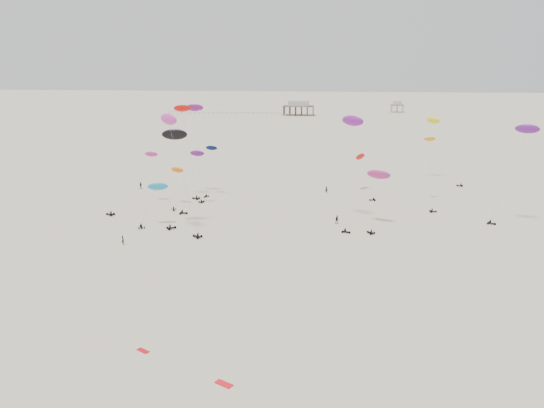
# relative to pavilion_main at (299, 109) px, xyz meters

# --- Properties ---
(ground_plane) EXTENTS (900.00, 900.00, 0.00)m
(ground_plane) POSITION_rel_pavilion_main_xyz_m (10.00, -150.00, -4.22)
(ground_plane) COLOR beige
(pavilion_main) EXTENTS (21.00, 13.00, 9.80)m
(pavilion_main) POSITION_rel_pavilion_main_xyz_m (0.00, 0.00, 0.00)
(pavilion_main) COLOR brown
(pavilion_main) RESTS_ON ground
(pavilion_small) EXTENTS (9.00, 7.00, 8.00)m
(pavilion_small) POSITION_rel_pavilion_main_xyz_m (70.00, 30.00, -0.74)
(pavilion_small) COLOR brown
(pavilion_small) RESTS_ON ground
(pier_fence) EXTENTS (80.20, 0.20, 1.50)m
(pier_fence) POSITION_rel_pavilion_main_xyz_m (-52.00, -0.00, -3.45)
(pier_fence) COLOR black
(pier_fence) RESTS_ON ground
(rig_0) EXTENTS (3.99, 9.67, 10.56)m
(rig_0) POSITION_rel_pavilion_main_xyz_m (-16.91, -239.45, 2.32)
(rig_0) COLOR black
(rig_0) RESTS_ON ground
(rig_1) EXTENTS (3.56, 6.29, 13.66)m
(rig_1) POSITION_rel_pavilion_main_xyz_m (-10.74, -227.90, 4.95)
(rig_1) COLOR black
(rig_1) RESTS_ON ground
(rig_2) EXTENTS (7.45, 6.41, 9.93)m
(rig_2) POSITION_rel_pavilion_main_xyz_m (-15.33, -256.92, 2.30)
(rig_2) COLOR black
(rig_2) RESTS_ON ground
(rig_3) EXTENTS (5.94, 17.39, 25.35)m
(rig_3) POSITION_rel_pavilion_main_xyz_m (26.54, -245.96, 15.84)
(rig_3) COLOR black
(rig_3) RESTS_ON ground
(rig_4) EXTENTS (4.11, 12.75, 16.11)m
(rig_4) POSITION_rel_pavilion_main_xyz_m (-12.37, -240.46, 4.46)
(rig_4) COLOR black
(rig_4) RESTS_ON ground
(rig_5) EXTENTS (6.04, 12.40, 13.73)m
(rig_5) POSITION_rel_pavilion_main_xyz_m (32.48, -250.37, 5.59)
(rig_5) COLOR black
(rig_5) RESTS_ON ground
(rig_6) EXTENTS (5.85, 16.04, 15.65)m
(rig_6) POSITION_rel_pavilion_main_xyz_m (30.89, -219.15, 3.77)
(rig_6) COLOR black
(rig_6) RESTS_ON ground
(rig_7) EXTENTS (10.07, 15.98, 21.99)m
(rig_7) POSITION_rel_pavilion_main_xyz_m (54.78, -199.84, 10.38)
(rig_7) COLOR black
(rig_7) RESTS_ON ground
(rig_8) EXTENTS (3.10, 15.15, 20.23)m
(rig_8) POSITION_rel_pavilion_main_xyz_m (47.36, -231.76, 5.27)
(rig_8) COLOR black
(rig_8) RESTS_ON ground
(rig_9) EXTENTS (8.87, 16.69, 19.39)m
(rig_9) POSITION_rel_pavilion_main_xyz_m (-26.73, -242.19, 3.28)
(rig_9) COLOR black
(rig_9) RESTS_ON ground
(rig_10) EXTENTS (7.64, 7.15, 24.79)m
(rig_10) POSITION_rel_pavilion_main_xyz_m (-16.55, -229.90, 13.61)
(rig_10) COLOR black
(rig_10) RESTS_ON ground
(rig_11) EXTENTS (10.77, 7.26, 22.53)m
(rig_11) POSITION_rel_pavilion_main_xyz_m (64.17, -244.81, 13.73)
(rig_11) COLOR black
(rig_11) RESTS_ON ground
(rig_12) EXTENTS (10.89, 8.32, 21.75)m
(rig_12) POSITION_rel_pavilion_main_xyz_m (-13.46, -254.68, 13.13)
(rig_12) COLOR black
(rig_12) RESTS_ON ground
(rig_13) EXTENTS (7.57, 14.42, 25.84)m
(rig_13) POSITION_rel_pavilion_main_xyz_m (-14.68, -226.37, 15.96)
(rig_13) COLOR black
(rig_13) RESTS_ON ground
(rig_14) EXTENTS (10.75, 9.67, 25.37)m
(rig_14) POSITION_rel_pavilion_main_xyz_m (-11.05, -259.76, 15.79)
(rig_14) COLOR black
(rig_14) RESTS_ON ground
(spectator_0) EXTENTS (0.92, 0.96, 2.18)m
(spectator_0) POSITION_rel_pavilion_main_xyz_m (-19.25, -270.52, -4.22)
(spectator_0) COLOR black
(spectator_0) RESTS_ON ground
(spectator_1) EXTENTS (1.19, 0.80, 2.28)m
(spectator_1) POSITION_rel_pavilion_main_xyz_m (23.75, -251.72, -4.22)
(spectator_1) COLOR black
(spectator_1) RESTS_ON ground
(spectator_2) EXTENTS (1.53, 1.33, 2.29)m
(spectator_2) POSITION_rel_pavilion_main_xyz_m (-32.53, -223.05, -4.22)
(spectator_2) COLOR black
(spectator_2) RESTS_ON ground
(spectator_3) EXTENTS (0.92, 0.75, 2.18)m
(spectator_3) POSITION_rel_pavilion_main_xyz_m (21.06, -222.44, -4.22)
(spectator_3) COLOR black
(spectator_3) RESTS_ON ground
(grounded_kite_a) EXTENTS (2.36, 1.83, 0.08)m
(grounded_kite_a) POSITION_rel_pavilion_main_xyz_m (10.26, -315.48, -4.22)
(grounded_kite_a) COLOR red
(grounded_kite_a) RESTS_ON ground
(grounded_kite_b) EXTENTS (1.91, 1.48, 0.07)m
(grounded_kite_b) POSITION_rel_pavilion_main_xyz_m (-1.38, -309.49, -4.22)
(grounded_kite_b) COLOR red
(grounded_kite_b) RESTS_ON ground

